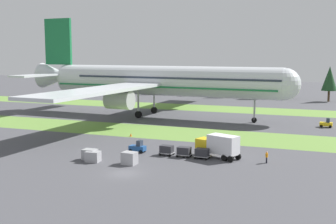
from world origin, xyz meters
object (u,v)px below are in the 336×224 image
uld_container_2 (129,158)px  taxiway_marker_1 (131,135)px  uld_container_1 (90,155)px  cargo_dolly_third (202,153)px  airliner (155,80)px  catering_truck (218,145)px  baggage_tug (138,147)px  uld_container_0 (93,157)px  cargo_dolly_second (184,151)px  ground_crew_marshaller (267,157)px  cargo_dolly_lead (167,149)px  taxiway_marker_0 (219,142)px  pushback_tractor (326,124)px

uld_container_2 → taxiway_marker_1: bearing=115.4°
uld_container_1 → taxiway_marker_1: size_ratio=3.19×
cargo_dolly_third → airliner: bearing=34.0°
taxiway_marker_1 → catering_truck: bearing=-28.3°
baggage_tug → uld_container_1: size_ratio=1.33×
uld_container_0 → uld_container_2: (5.67, 0.51, 0.13)m
airliner → cargo_dolly_third: 46.16m
cargo_dolly_second → cargo_dolly_third: bearing=-90.0°
ground_crew_marshaller → uld_container_1: ground_crew_marshaller is taller
cargo_dolly_lead → catering_truck: 8.04m
catering_truck → taxiway_marker_0: (-2.39, 10.10, -1.66)m
cargo_dolly_third → uld_container_1: size_ratio=1.13×
baggage_tug → catering_truck: size_ratio=0.36×
cargo_dolly_lead → taxiway_marker_1: size_ratio=3.61×
cargo_dolly_third → taxiway_marker_0: cargo_dolly_third is taller
cargo_dolly_second → taxiway_marker_1: bearing=53.4°
baggage_tug → uld_container_2: 7.61m
cargo_dolly_lead → cargo_dolly_second: 2.90m
catering_truck → taxiway_marker_0: catering_truck is taller
baggage_tug → taxiway_marker_1: baggage_tug is taller
cargo_dolly_second → catering_truck: 5.26m
pushback_tractor → ground_crew_marshaller: 36.30m
cargo_dolly_second → ground_crew_marshaller: bearing=-83.9°
cargo_dolly_second → ground_crew_marshaller: (12.33, 0.80, 0.03)m
cargo_dolly_lead → taxiway_marker_0: (5.49, 11.34, -0.63)m
catering_truck → airliner: bearing=55.3°
baggage_tug → cargo_dolly_lead: bearing=-90.0°
airliner → cargo_dolly_third: (23.83, -38.70, -8.08)m
airliner → ground_crew_marshaller: (33.26, -37.78, -8.05)m
uld_container_1 → airliner: bearing=100.5°
airliner → catering_truck: 45.89m
ground_crew_marshaller → uld_container_0: 25.22m
taxiway_marker_1 → uld_container_0: bearing=-80.2°
catering_truck → uld_container_2: bearing=148.1°
taxiway_marker_0 → catering_truck: bearing=-76.7°
uld_container_1 → taxiway_marker_1: bearing=97.1°
cargo_dolly_lead → uld_container_0: (-8.60, -7.61, -0.16)m
uld_container_0 → taxiway_marker_0: bearing=53.4°
cargo_dolly_lead → cargo_dolly_third: same height
cargo_dolly_second → uld_container_2: (-5.83, -6.98, -0.02)m
cargo_dolly_lead → taxiway_marker_1: 16.91m
uld_container_0 → pushback_tractor: bearing=54.5°
taxiway_marker_1 → cargo_dolly_third: bearing=-34.4°
cargo_dolly_third → cargo_dolly_lead: bearing=90.0°
baggage_tug → pushback_tractor: bearing=-35.1°
cargo_dolly_lead → ground_crew_marshaller: ground_crew_marshaller is taller
cargo_dolly_third → pushback_tractor: bearing=-22.4°
catering_truck → cargo_dolly_lead: bearing=119.4°
cargo_dolly_lead → catering_truck: size_ratio=0.31×
uld_container_0 → airliner: bearing=101.6°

